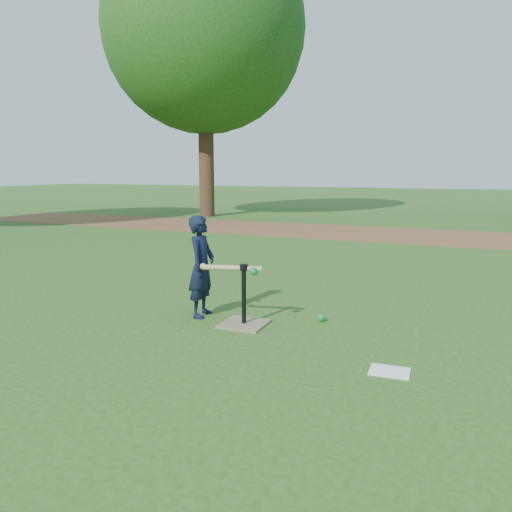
% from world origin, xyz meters
% --- Properties ---
extents(ground, '(80.00, 80.00, 0.00)m').
position_xyz_m(ground, '(0.00, 0.00, 0.00)').
color(ground, '#285116').
rests_on(ground, ground).
extents(dirt_strip, '(24.00, 3.00, 0.01)m').
position_xyz_m(dirt_strip, '(0.00, 7.50, 0.01)').
color(dirt_strip, brown).
rests_on(dirt_strip, ground).
extents(child, '(0.30, 0.42, 1.07)m').
position_xyz_m(child, '(-0.36, -0.21, 0.53)').
color(child, black).
rests_on(child, ground).
extents(wiffle_ball_ground, '(0.08, 0.08, 0.08)m').
position_xyz_m(wiffle_ball_ground, '(0.85, 0.09, 0.04)').
color(wiffle_ball_ground, '#0D9139').
rests_on(wiffle_ball_ground, ground).
extents(clipboard, '(0.31, 0.25, 0.01)m').
position_xyz_m(clipboard, '(1.69, -0.95, 0.01)').
color(clipboard, white).
rests_on(clipboard, ground).
extents(batting_tee, '(0.44, 0.44, 0.61)m').
position_xyz_m(batting_tee, '(0.18, -0.33, 0.11)').
color(batting_tee, '#867555').
rests_on(batting_tee, ground).
extents(swing_action, '(0.63, 0.20, 0.08)m').
position_xyz_m(swing_action, '(0.08, -0.36, 0.57)').
color(swing_action, tan).
rests_on(swing_action, ground).
extents(tree_left, '(6.40, 6.40, 9.08)m').
position_xyz_m(tree_left, '(-6.00, 10.00, 5.87)').
color(tree_left, '#382316').
rests_on(tree_left, ground).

